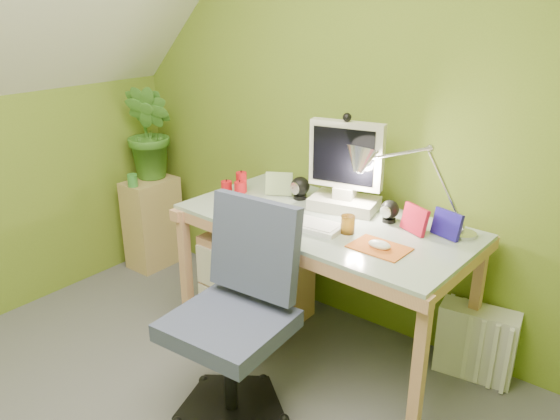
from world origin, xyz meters
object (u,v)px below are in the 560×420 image
Objects in this scene: desk_lamp at (431,168)px; potted_plant at (151,133)px; side_ledge at (153,223)px; monitor at (346,163)px; radiator at (476,342)px; desk at (323,288)px; task_chair at (228,322)px.

potted_plant is at bearing 174.73° from desk_lamp.
desk_lamp is at bearing 1.10° from side_ledge.
monitor reaches higher than radiator.
potted_plant is at bearing 175.51° from desk.
side_ledge is (-1.99, -0.04, -0.77)m from desk_lamp.
monitor is 1.32× the size of radiator.
desk_lamp is 0.93× the size of potted_plant.
side_ledge is at bearing 175.72° from radiator.
task_chair is 2.64× the size of radiator.
radiator is (0.27, 0.14, -0.90)m from desk_lamp.
radiator is (0.72, 0.14, -0.84)m from monitor.
desk is 0.66m from monitor.
side_ledge is 0.98× the size of potted_plant.
desk_lamp is at bearing -161.70° from radiator.
desk is at bearing 81.21° from task_chair.
desk_lamp is 0.95× the size of side_ledge.
desk is 0.82m from radiator.
side_ledge is 1.69× the size of radiator.
radiator is (0.78, 0.98, -0.31)m from task_chair.
task_chair is (1.49, -0.80, 0.18)m from side_ledge.
desk is 0.85m from desk_lamp.
task_chair is 1.29m from radiator.
task_chair is (-0.05, -0.66, 0.11)m from desk.
monitor is (0.00, 0.18, 0.64)m from desk.
desk is 3.88× the size of radiator.
desk reaches higher than radiator.
side_ledge is at bearing -90.00° from potted_plant.
radiator is (2.27, 0.13, -0.77)m from potted_plant.
monitor is at bearing 1.42° from side_ledge.
monitor is 0.45m from desk_lamp.
desk is at bearing -163.14° from desk_lamp.
task_chair is at bearing -29.76° from potted_plant.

